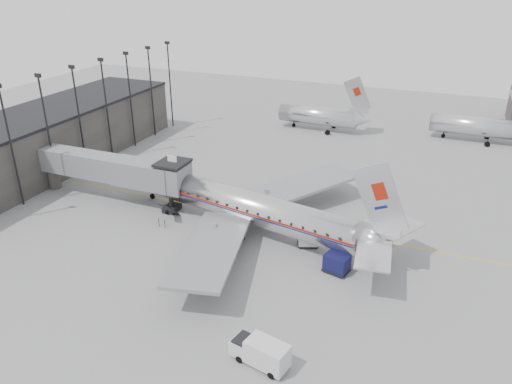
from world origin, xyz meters
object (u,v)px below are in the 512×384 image
airliner (244,206)px  ramp_worker (192,257)px  baggage_cart_white (308,238)px  baggage_cart_navy (337,263)px  service_van (260,352)px

airliner → ramp_worker: (-1.82, -8.86, -2.07)m
baggage_cart_white → ramp_worker: size_ratio=1.52×
baggage_cart_navy → ramp_worker: (-13.67, -4.28, -0.16)m
baggage_cart_white → ramp_worker: bearing=-161.8°
airliner → service_van: (9.59, -18.85, -1.78)m
baggage_cart_navy → baggage_cart_white: (-4.06, 3.72, -0.12)m
airliner → baggage_cart_white: 8.09m
baggage_cart_navy → ramp_worker: bearing=-149.4°
service_van → ramp_worker: bearing=150.6°
airliner → baggage_cart_white: size_ratio=14.16×
baggage_cart_navy → baggage_cart_white: baggage_cart_navy is taller
baggage_cart_navy → ramp_worker: baggage_cart_navy is taller
airliner → service_van: 21.22m
service_van → baggage_cart_navy: service_van is taller
airliner → ramp_worker: size_ratio=21.51×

